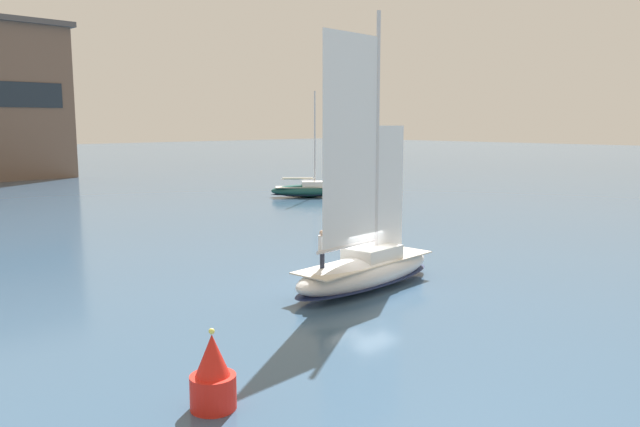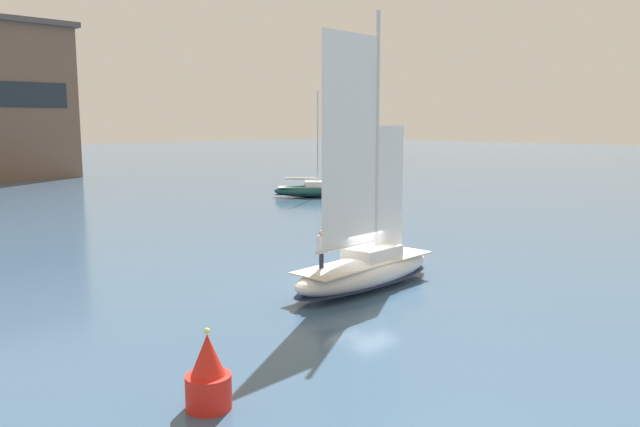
% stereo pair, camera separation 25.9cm
% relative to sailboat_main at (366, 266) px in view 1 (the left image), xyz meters
% --- Properties ---
extents(ground_plane, '(400.00, 400.00, 0.00)m').
position_rel_sailboat_main_xyz_m(ground_plane, '(-0.01, -0.00, -0.99)').
color(ground_plane, '#385675').
extents(sailboat_main, '(9.09, 3.04, 12.31)m').
position_rel_sailboat_main_xyz_m(sailboat_main, '(0.00, 0.00, 0.00)').
color(sailboat_main, silver).
rests_on(sailboat_main, ground).
extents(sailboat_moored_mid_channel, '(7.25, 6.63, 10.59)m').
position_rel_sailboat_main_xyz_m(sailboat_moored_mid_channel, '(22.25, 27.27, -0.27)').
color(sailboat_moored_mid_channel, '#194C47').
rests_on(sailboat_moored_mid_channel, ground).
extents(channel_buoy, '(1.22, 1.22, 2.19)m').
position_rel_sailboat_main_xyz_m(channel_buoy, '(-12.05, -5.27, -0.12)').
color(channel_buoy, red).
rests_on(channel_buoy, ground).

